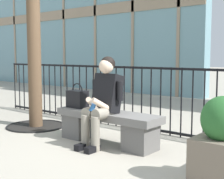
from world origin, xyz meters
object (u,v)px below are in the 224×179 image
(stone_bench, at_px, (107,124))
(planter, at_px, (222,144))
(seated_person_with_phone, at_px, (103,98))
(handbag_on_bench, at_px, (77,99))

(stone_bench, height_order, planter, planter)
(seated_person_with_phone, relative_size, planter, 1.43)
(seated_person_with_phone, relative_size, handbag_on_bench, 3.32)
(planter, bearing_deg, seated_person_with_phone, 170.69)
(handbag_on_bench, bearing_deg, seated_person_with_phone, -10.94)
(stone_bench, height_order, seated_person_with_phone, seated_person_with_phone)
(planter, bearing_deg, handbag_on_bench, 170.27)
(handbag_on_bench, height_order, planter, planter)
(stone_bench, xyz_separation_m, planter, (1.78, -0.41, 0.12))
(stone_bench, relative_size, handbag_on_bench, 4.38)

